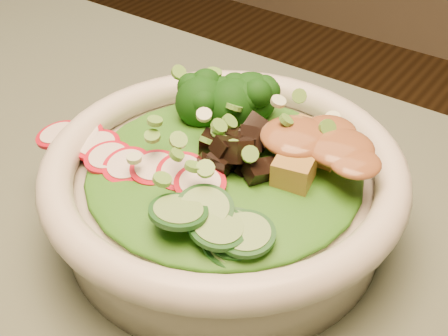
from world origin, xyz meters
The scene contains 9 objects.
salad_bowl centered at (0.18, 0.17, 0.78)m, with size 0.23×0.23×0.06m.
lettuce_bed centered at (0.18, 0.17, 0.80)m, with size 0.18×0.18×0.02m, color #245A12.
broccoli_florets centered at (0.15, 0.22, 0.82)m, with size 0.07×0.06×0.04m, color black, non-canonical shape.
radish_slices centered at (0.14, 0.14, 0.81)m, with size 0.09×0.03×0.02m, color #B00D20, non-canonical shape.
cucumber_slices centered at (0.21, 0.12, 0.81)m, with size 0.06×0.06×0.03m, color #78A95E, non-canonical shape.
mushroom_heap centered at (0.19, 0.18, 0.81)m, with size 0.06×0.06×0.03m, color black, non-canonical shape.
tofu_cubes centered at (0.23, 0.20, 0.81)m, with size 0.08×0.05×0.03m, color olive, non-canonical shape.
peanut_sauce centered at (0.23, 0.20, 0.82)m, with size 0.06×0.05×0.01m, color brown.
scallion_garnish centered at (0.18, 0.17, 0.82)m, with size 0.17×0.17×0.02m, color #5A9835, non-canonical shape.
Camera 1 is at (0.36, -0.08, 1.04)m, focal length 50.00 mm.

